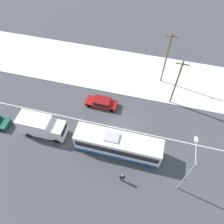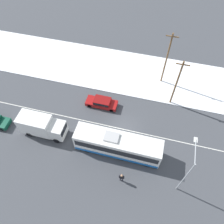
% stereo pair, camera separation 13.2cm
% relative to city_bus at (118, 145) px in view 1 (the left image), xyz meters
% --- Properties ---
extents(ground_plane, '(120.00, 120.00, 0.00)m').
position_rel_city_bus_xyz_m(ground_plane, '(0.07, 3.44, -1.67)').
color(ground_plane, '#424449').
extents(snow_lot, '(80.00, 10.47, 0.12)m').
position_rel_city_bus_xyz_m(snow_lot, '(0.07, 14.85, -1.61)').
color(snow_lot, white).
rests_on(snow_lot, ground_plane).
extents(lane_marking_center, '(60.00, 0.12, 0.00)m').
position_rel_city_bus_xyz_m(lane_marking_center, '(0.07, 3.44, -1.67)').
color(lane_marking_center, silver).
rests_on(lane_marking_center, ground_plane).
extents(city_bus, '(11.02, 2.57, 3.42)m').
position_rel_city_bus_xyz_m(city_bus, '(0.00, 0.00, 0.00)').
color(city_bus, white).
rests_on(city_bus, ground_plane).
extents(box_truck, '(6.27, 2.30, 3.20)m').
position_rel_city_bus_xyz_m(box_truck, '(-10.62, 0.18, 0.07)').
color(box_truck, silver).
rests_on(box_truck, ground_plane).
extents(sedan_car, '(4.74, 1.80, 1.39)m').
position_rel_city_bus_xyz_m(sedan_car, '(-4.11, 6.79, -0.91)').
color(sedan_car, maroon).
rests_on(sedan_car, ground_plane).
extents(pedestrian_at_stop, '(0.66, 0.29, 1.82)m').
position_rel_city_bus_xyz_m(pedestrian_at_stop, '(1.40, -3.76, -0.55)').
color(pedestrian_at_stop, '#23232D').
rests_on(pedestrian_at_stop, ground_plane).
extents(streetlamp, '(0.36, 3.10, 7.42)m').
position_rel_city_bus_xyz_m(streetlamp, '(8.01, -2.41, 3.08)').
color(streetlamp, '#9EA3A8').
rests_on(streetlamp, ground_plane).
extents(utility_pole_roadside, '(1.80, 0.24, 8.23)m').
position_rel_city_bus_xyz_m(utility_pole_roadside, '(5.92, 10.00, 2.63)').
color(utility_pole_roadside, brown).
rests_on(utility_pole_roadside, ground_plane).
extents(utility_pole_snowlot, '(1.80, 0.24, 9.16)m').
position_rel_city_bus_xyz_m(utility_pole_snowlot, '(3.99, 14.18, 3.10)').
color(utility_pole_snowlot, brown).
rests_on(utility_pole_snowlot, ground_plane).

